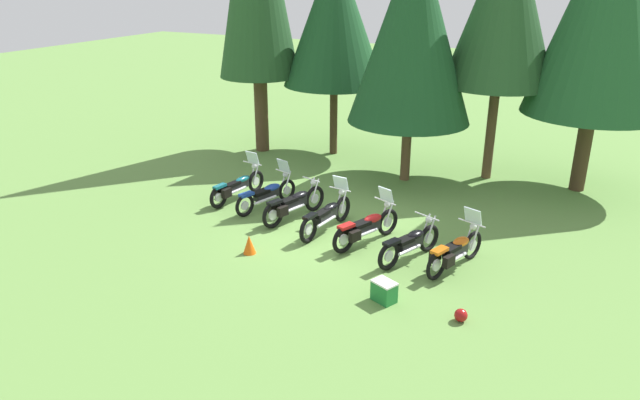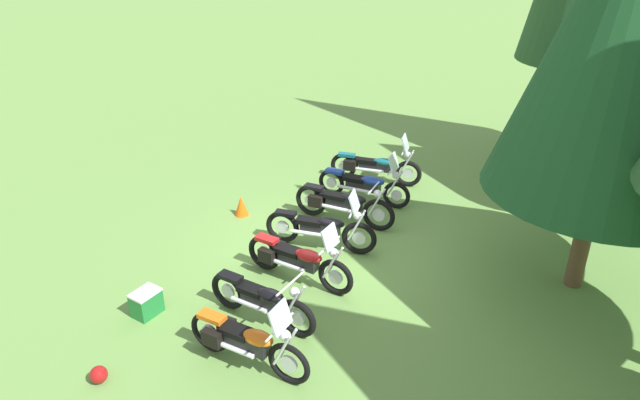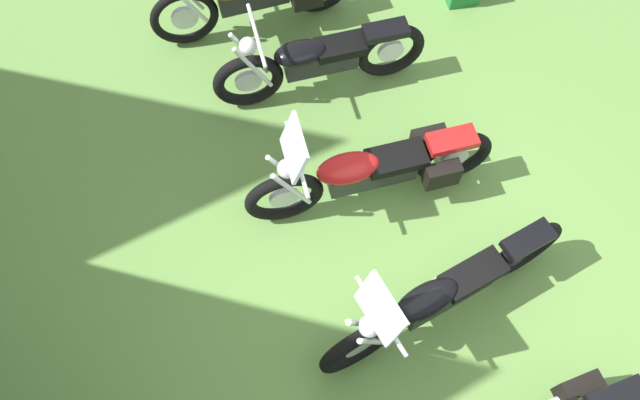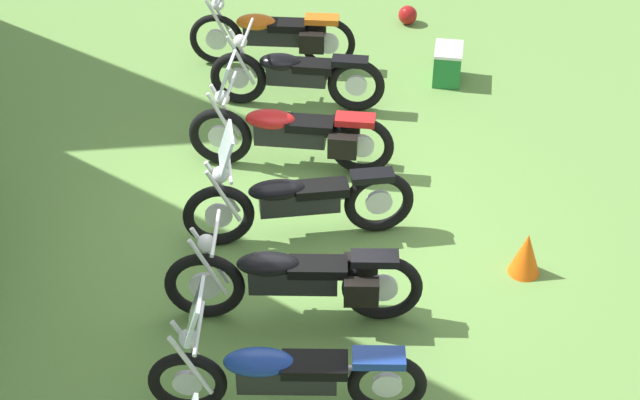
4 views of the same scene
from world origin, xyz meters
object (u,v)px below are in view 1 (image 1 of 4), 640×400
pine_tree_4 (608,3)px  motorcycle_0 (237,186)px  motorcycle_4 (366,227)px  dropped_helmet (461,315)px  pine_tree_3 (505,1)px  picnic_cooler (384,291)px  motorcycle_5 (410,243)px  traffic_cone (249,244)px  motorcycle_3 (327,215)px  pine_tree_1 (334,16)px  motorcycle_1 (267,193)px  pine_tree_2 (413,28)px  motorcycle_2 (294,204)px  motorcycle_6 (455,250)px

pine_tree_4 → motorcycle_0: bearing=-148.6°
motorcycle_4 → dropped_helmet: motorcycle_4 is taller
pine_tree_3 → picnic_cooler: pine_tree_3 is taller
motorcycle_5 → dropped_helmet: size_ratio=7.62×
motorcycle_0 → traffic_cone: size_ratio=4.97×
pine_tree_4 → picnic_cooler: 11.11m
motorcycle_3 → pine_tree_1: 8.50m
motorcycle_1 → dropped_helmet: bearing=-101.3°
motorcycle_3 → dropped_helmet: bearing=-114.9°
motorcycle_1 → pine_tree_4: bearing=-38.4°
motorcycle_0 → pine_tree_3: pine_tree_3 is taller
traffic_cone → motorcycle_3: bearing=61.0°
motorcycle_3 → pine_tree_2: pine_tree_2 is taller
motorcycle_2 → motorcycle_1: bearing=86.2°
motorcycle_5 → motorcycle_6: motorcycle_6 is taller
pine_tree_2 → pine_tree_3: size_ratio=0.94×
motorcycle_0 → pine_tree_2: size_ratio=0.30×
motorcycle_1 → traffic_cone: bearing=-141.5°
motorcycle_1 → motorcycle_4: 3.65m
picnic_cooler → dropped_helmet: picnic_cooler is taller
motorcycle_6 → dropped_helmet: 2.26m
motorcycle_0 → motorcycle_4: bearing=-95.3°
motorcycle_1 → traffic_cone: 2.98m
motorcycle_5 → pine_tree_4: pine_tree_4 is taller
motorcycle_3 → pine_tree_4: pine_tree_4 is taller
motorcycle_2 → pine_tree_3: size_ratio=0.28×
motorcycle_6 → pine_tree_3: bearing=25.1°
motorcycle_1 → motorcycle_2: 1.17m
motorcycle_3 → motorcycle_6: (3.63, -0.60, 0.01)m
motorcycle_1 → motorcycle_2: (1.10, -0.40, 0.02)m
motorcycle_0 → pine_tree_4: bearing=-50.7°
motorcycle_5 → motorcycle_1: bearing=96.9°
motorcycle_3 → motorcycle_6: 3.68m
motorcycle_4 → pine_tree_3: (1.70, 6.60, 5.21)m
motorcycle_2 → motorcycle_4: 2.48m
motorcycle_1 → pine_tree_2: bearing=-17.5°
motorcycle_4 → traffic_cone: (-2.38, -1.79, -0.24)m
motorcycle_3 → motorcycle_0: bearing=83.7°
motorcycle_6 → motorcycle_2: bearing=99.0°
motorcycle_1 → motorcycle_5: motorcycle_1 is taller
motorcycle_1 → motorcycle_5: bearing=-89.3°
motorcycle_0 → pine_tree_4: pine_tree_4 is taller
motorcycle_5 → pine_tree_1: size_ratio=0.28×
picnic_cooler → motorcycle_4: bearing=120.4°
motorcycle_4 → motorcycle_6: (2.38, -0.34, 0.00)m
motorcycle_1 → pine_tree_3: 9.30m
pine_tree_1 → pine_tree_3: 5.89m
pine_tree_2 → dropped_helmet: size_ratio=28.95×
pine_tree_1 → dropped_helmet: 12.74m
pine_tree_4 → traffic_cone: (-6.93, -8.53, -5.45)m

